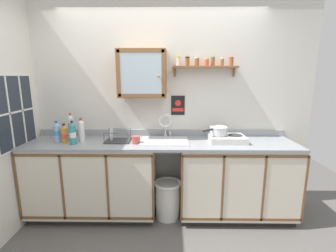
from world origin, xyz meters
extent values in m
plane|color=#565451|center=(0.00, 0.00, 0.00)|extent=(6.19, 6.19, 0.00)
cube|color=silver|center=(0.00, 0.77, 1.34)|extent=(3.79, 0.05, 2.69)
cube|color=black|center=(-0.83, 0.47, 0.04)|extent=(1.47, 0.55, 0.08)
cube|color=beige|center=(-0.83, 0.44, 0.50)|extent=(1.50, 0.61, 0.83)
cube|color=brown|center=(-0.83, 0.13, 0.87)|extent=(1.50, 0.01, 0.03)
cube|color=brown|center=(-0.83, 0.13, 0.13)|extent=(1.50, 0.01, 0.03)
cube|color=brown|center=(-1.58, 0.13, 0.50)|extent=(0.02, 0.01, 0.77)
cube|color=brown|center=(-1.08, 0.13, 0.50)|extent=(0.02, 0.01, 0.77)
cube|color=brown|center=(-0.58, 0.13, 0.50)|extent=(0.02, 0.01, 0.77)
cube|color=brown|center=(-0.08, 0.13, 0.50)|extent=(0.02, 0.01, 0.77)
cube|color=black|center=(0.91, 0.47, 0.04)|extent=(1.31, 0.55, 0.08)
cube|color=beige|center=(0.91, 0.44, 0.50)|extent=(1.34, 0.61, 0.83)
cube|color=brown|center=(0.91, 0.13, 0.87)|extent=(1.34, 0.01, 0.03)
cube|color=brown|center=(0.91, 0.13, 0.13)|extent=(1.34, 0.01, 0.03)
cube|color=brown|center=(0.24, 0.13, 0.50)|extent=(0.02, 0.01, 0.77)
cube|color=brown|center=(0.68, 0.13, 0.50)|extent=(0.02, 0.01, 0.77)
cube|color=brown|center=(1.13, 0.13, 0.50)|extent=(0.02, 0.01, 0.77)
cube|color=brown|center=(1.58, 0.13, 0.50)|extent=(0.02, 0.01, 0.77)
cube|color=gray|center=(0.00, 0.44, 0.93)|extent=(3.15, 0.64, 0.03)
cube|color=gray|center=(0.00, 0.73, 0.98)|extent=(3.15, 0.02, 0.08)
cube|color=silver|center=(0.04, 0.46, 0.95)|extent=(0.56, 0.42, 0.01)
cube|color=slate|center=(0.04, 0.46, 0.85)|extent=(0.48, 0.34, 0.01)
cube|color=slate|center=(0.04, 0.63, 0.89)|extent=(0.48, 0.01, 0.10)
cube|color=slate|center=(0.04, 0.28, 0.89)|extent=(0.48, 0.01, 0.10)
cylinder|color=#4C4C51|center=(0.04, 0.46, 0.85)|extent=(0.04, 0.04, 0.01)
cylinder|color=silver|center=(0.05, 0.69, 0.95)|extent=(0.05, 0.05, 0.02)
cylinder|color=silver|center=(0.05, 0.69, 1.07)|extent=(0.02, 0.02, 0.20)
torus|color=silver|center=(0.05, 0.61, 1.17)|extent=(0.17, 0.02, 0.17)
cylinder|color=silver|center=(0.11, 0.69, 0.99)|extent=(0.02, 0.02, 0.06)
cube|color=silver|center=(0.78, 0.45, 0.98)|extent=(0.42, 0.31, 0.07)
cylinder|color=#2D2D2D|center=(0.68, 0.47, 1.02)|extent=(0.17, 0.17, 0.01)
cylinder|color=#2D2D2D|center=(0.88, 0.47, 1.02)|extent=(0.17, 0.17, 0.01)
cylinder|color=black|center=(0.68, 0.31, 0.98)|extent=(0.03, 0.02, 0.03)
cylinder|color=black|center=(0.88, 0.31, 0.98)|extent=(0.03, 0.02, 0.03)
cylinder|color=silver|center=(0.68, 0.47, 1.07)|extent=(0.20, 0.20, 0.09)
torus|color=silver|center=(0.68, 0.47, 1.12)|extent=(0.21, 0.21, 0.01)
cylinder|color=black|center=(0.54, 0.36, 1.10)|extent=(0.13, 0.11, 0.02)
cylinder|color=gold|center=(-1.12, 0.39, 1.03)|extent=(0.07, 0.07, 0.17)
cone|color=gold|center=(-1.12, 0.39, 1.13)|extent=(0.07, 0.07, 0.03)
cylinder|color=#262626|center=(-1.12, 0.39, 1.16)|extent=(0.03, 0.03, 0.02)
cylinder|color=#D84C3F|center=(-1.12, 0.39, 1.02)|extent=(0.08, 0.08, 0.05)
cylinder|color=teal|center=(-1.00, 0.33, 1.05)|extent=(0.07, 0.07, 0.22)
cone|color=teal|center=(-1.00, 0.33, 1.18)|extent=(0.07, 0.07, 0.03)
cylinder|color=#262626|center=(-1.00, 0.33, 1.20)|extent=(0.03, 0.03, 0.02)
cylinder|color=white|center=(-1.00, 0.33, 1.05)|extent=(0.07, 0.07, 0.06)
cylinder|color=#8CB7E0|center=(-1.22, 0.42, 1.04)|extent=(0.07, 0.07, 0.20)
cone|color=#8CB7E0|center=(-1.22, 0.42, 1.16)|extent=(0.07, 0.07, 0.03)
cylinder|color=#2D59B2|center=(-1.22, 0.42, 1.18)|extent=(0.03, 0.03, 0.02)
cylinder|color=#3F8CCC|center=(-1.22, 0.42, 1.05)|extent=(0.07, 0.07, 0.06)
cylinder|color=white|center=(-0.94, 0.44, 1.06)|extent=(0.07, 0.07, 0.23)
cone|color=white|center=(-0.94, 0.44, 1.19)|extent=(0.07, 0.07, 0.03)
cylinder|color=red|center=(-0.94, 0.44, 1.22)|extent=(0.03, 0.03, 0.02)
cylinder|color=white|center=(-0.94, 0.44, 1.05)|extent=(0.07, 0.07, 0.07)
cylinder|color=silver|center=(-1.09, 0.51, 1.08)|extent=(0.06, 0.06, 0.28)
cone|color=silver|center=(-1.09, 0.51, 1.24)|extent=(0.06, 0.06, 0.03)
cylinder|color=red|center=(-1.09, 0.51, 1.26)|extent=(0.03, 0.03, 0.02)
cylinder|color=#D84C3F|center=(-1.09, 0.51, 1.11)|extent=(0.06, 0.06, 0.08)
cube|color=#333338|center=(-0.51, 0.45, 0.95)|extent=(0.29, 0.25, 0.01)
cylinder|color=#4C4F54|center=(-0.65, 0.34, 1.01)|extent=(0.01, 0.01, 0.11)
cylinder|color=#4C4F54|center=(-0.38, 0.34, 1.01)|extent=(0.01, 0.01, 0.11)
cylinder|color=#4C4F54|center=(-0.65, 0.57, 1.01)|extent=(0.01, 0.01, 0.11)
cylinder|color=#4C4F54|center=(-0.38, 0.57, 1.01)|extent=(0.01, 0.01, 0.11)
cylinder|color=#4C4F54|center=(-0.51, 0.34, 1.07)|extent=(0.27, 0.01, 0.01)
cylinder|color=#4C4F54|center=(-0.51, 0.57, 1.07)|extent=(0.27, 0.01, 0.01)
cylinder|color=white|center=(-0.59, 0.45, 1.03)|extent=(0.01, 0.16, 0.16)
cylinder|color=#B24C47|center=(-0.28, 0.36, 0.99)|extent=(0.09, 0.09, 0.09)
torus|color=#B24C47|center=(-0.28, 0.41, 0.99)|extent=(0.02, 0.06, 0.06)
cube|color=brown|center=(-0.22, 0.60, 1.73)|extent=(0.57, 0.27, 0.55)
cube|color=silver|center=(-0.22, 0.46, 1.73)|extent=(0.47, 0.01, 0.45)
cube|color=brown|center=(-0.48, 0.46, 1.73)|extent=(0.05, 0.01, 0.52)
cube|color=brown|center=(0.03, 0.46, 1.73)|extent=(0.05, 0.01, 0.52)
cube|color=brown|center=(-0.22, 0.46, 1.98)|extent=(0.53, 0.01, 0.04)
cube|color=brown|center=(-0.22, 0.46, 1.48)|extent=(0.53, 0.01, 0.04)
sphere|color=olive|center=(-0.02, 0.45, 1.71)|extent=(0.02, 0.02, 0.02)
cube|color=brown|center=(0.53, 0.67, 1.81)|extent=(0.78, 0.14, 0.02)
cube|color=brown|center=(0.17, 0.73, 1.75)|extent=(0.02, 0.03, 0.10)
cube|color=brown|center=(0.89, 0.73, 1.75)|extent=(0.02, 0.03, 0.10)
cylinder|color=silver|center=(0.20, 0.68, 1.87)|extent=(0.05, 0.05, 0.09)
cylinder|color=yellow|center=(0.20, 0.68, 1.92)|extent=(0.05, 0.05, 0.02)
cylinder|color=brown|center=(0.31, 0.66, 1.87)|extent=(0.05, 0.05, 0.09)
cylinder|color=black|center=(0.31, 0.66, 1.92)|extent=(0.05, 0.05, 0.02)
cylinder|color=brown|center=(0.43, 0.68, 1.87)|extent=(0.05, 0.05, 0.09)
cylinder|color=white|center=(0.43, 0.68, 1.92)|extent=(0.05, 0.05, 0.02)
cylinder|color=#CC4C33|center=(0.54, 0.66, 1.86)|extent=(0.05, 0.05, 0.07)
cylinder|color=yellow|center=(0.54, 0.66, 1.90)|extent=(0.05, 0.05, 0.02)
cylinder|color=brown|center=(0.62, 0.68, 1.87)|extent=(0.04, 0.04, 0.09)
cylinder|color=#33723F|center=(0.62, 0.68, 1.92)|extent=(0.05, 0.05, 0.02)
cylinder|color=brown|center=(0.73, 0.66, 1.86)|extent=(0.04, 0.04, 0.08)
cylinder|color=white|center=(0.73, 0.66, 1.91)|extent=(0.04, 0.04, 0.02)
cylinder|color=brown|center=(0.83, 0.66, 1.87)|extent=(0.05, 0.05, 0.09)
cylinder|color=red|center=(0.83, 0.66, 1.92)|extent=(0.05, 0.05, 0.02)
cube|color=black|center=(0.21, 0.74, 1.34)|extent=(0.17, 0.01, 0.24)
cube|color=red|center=(0.21, 0.73, 1.28)|extent=(0.15, 0.00, 0.04)
cylinder|color=red|center=(0.21, 0.73, 1.37)|extent=(0.08, 0.00, 0.08)
cube|color=#262D38|center=(-1.58, 0.28, 1.32)|extent=(0.01, 0.63, 0.77)
cube|color=white|center=(-1.59, 0.28, 1.32)|extent=(0.02, 0.67, 0.82)
cube|color=white|center=(-1.58, 0.17, 1.32)|extent=(0.01, 0.02, 0.77)
cube|color=white|center=(-1.58, 0.40, 1.32)|extent=(0.01, 0.02, 0.77)
cube|color=white|center=(-1.58, 0.28, 1.32)|extent=(0.01, 0.63, 0.02)
cylinder|color=silver|center=(0.08, 0.38, 0.22)|extent=(0.30, 0.30, 0.44)
torus|color=white|center=(0.08, 0.38, 0.44)|extent=(0.33, 0.33, 0.03)
camera|label=1|loc=(0.12, -2.27, 1.70)|focal=25.35mm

